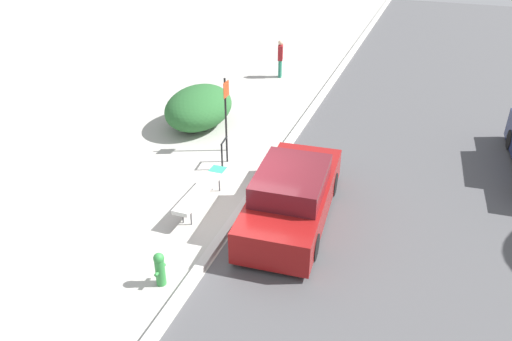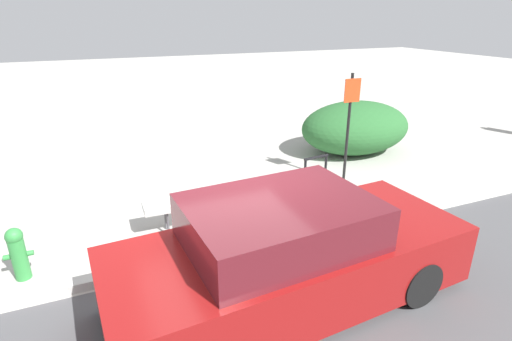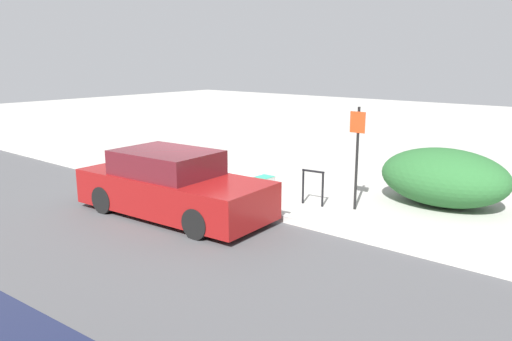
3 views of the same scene
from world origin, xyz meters
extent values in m
plane|color=#ADAAA3|center=(0.00, 0.00, 0.00)|extent=(60.00, 60.00, 0.00)
cube|color=#B7B7B2|center=(0.00, 0.00, 0.07)|extent=(60.00, 0.20, 0.13)
cylinder|color=#515156|center=(-0.70, 0.90, 0.22)|extent=(0.04, 0.04, 0.44)
cylinder|color=#515156|center=(0.94, 0.89, 0.22)|extent=(0.04, 0.04, 0.44)
cylinder|color=#515156|center=(-0.69, 1.12, 0.22)|extent=(0.04, 0.04, 0.44)
cylinder|color=#515156|center=(0.94, 1.11, 0.22)|extent=(0.04, 0.04, 0.44)
cube|color=silver|center=(0.12, 1.01, 0.49)|extent=(2.33, 0.41, 0.11)
cube|color=teal|center=(1.11, 1.00, 0.55)|extent=(0.36, 0.39, 0.01)
cylinder|color=black|center=(2.03, 1.29, 0.40)|extent=(0.05, 0.05, 0.80)
cylinder|color=black|center=(2.52, 1.35, 0.40)|extent=(0.05, 0.05, 0.80)
cylinder|color=black|center=(2.28, 1.32, 0.80)|extent=(0.55, 0.11, 0.05)
cylinder|color=black|center=(3.19, 1.65, 1.15)|extent=(0.06, 0.06, 2.30)
cube|color=red|center=(3.19, 1.61, 1.97)|extent=(0.36, 0.02, 0.46)
cylinder|color=#338C3F|center=(-2.75, 0.54, 0.30)|extent=(0.20, 0.20, 0.60)
sphere|color=#338C3F|center=(-2.75, 0.54, 0.66)|extent=(0.22, 0.22, 0.22)
cylinder|color=#338C3F|center=(-2.89, 0.54, 0.36)|extent=(0.08, 0.07, 0.07)
cylinder|color=#338C3F|center=(-2.61, 0.54, 0.36)|extent=(0.08, 0.07, 0.07)
ellipsoid|color=#28602D|center=(4.58, 3.23, 0.66)|extent=(2.91, 2.04, 1.32)
cylinder|color=black|center=(1.72, -0.38, 0.30)|extent=(0.61, 0.22, 0.60)
cylinder|color=black|center=(1.83, -1.94, 0.30)|extent=(0.61, 0.22, 0.60)
cylinder|color=black|center=(-1.01, -0.56, 0.30)|extent=(0.61, 0.22, 0.60)
cylinder|color=black|center=(-0.90, -2.12, 0.30)|extent=(0.61, 0.22, 0.60)
cube|color=maroon|center=(0.41, -1.25, 0.51)|extent=(4.52, 2.00, 0.77)
cube|color=#59171F|center=(0.23, -1.26, 1.14)|extent=(2.22, 1.67, 0.54)
camera|label=1|loc=(-9.30, -3.90, 6.95)|focal=35.00mm
camera|label=2|loc=(-1.58, -4.88, 3.38)|focal=28.00mm
camera|label=3|loc=(8.36, -8.05, 3.33)|focal=35.00mm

